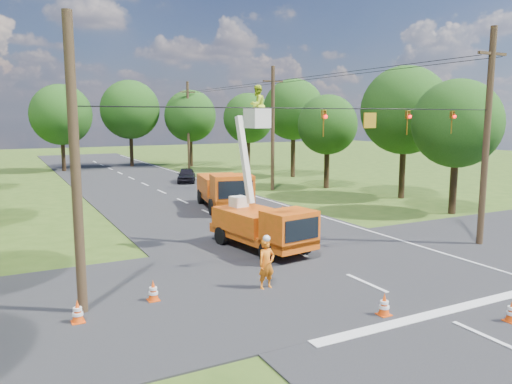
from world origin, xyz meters
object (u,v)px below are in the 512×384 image
second_truck (225,189)px  tree_far_a (61,115)px  traffic_cone_4 (153,291)px  traffic_cone_6 (250,203)px  ground_worker (266,264)px  distant_car (186,175)px  pole_right_far (188,124)px  pole_right_near (487,136)px  tree_right_b (405,111)px  traffic_cone_2 (286,230)px  tree_right_c (328,125)px  tree_far_c (190,116)px  tree_right_e (248,118)px  traffic_cone_1 (512,311)px  traffic_cone_3 (283,212)px  pole_right_mid (273,128)px  traffic_cone_0 (384,305)px  traffic_cone_5 (78,312)px  pole_left (75,168)px  tree_right_a (457,124)px  tree_right_d (294,110)px  bucket_truck (263,216)px  tree_far_b (130,110)px

second_truck → tree_far_a: bearing=114.2°
traffic_cone_4 → traffic_cone_6: bearing=52.4°
ground_worker → distant_car: 29.51m
pole_right_far → pole_right_near: bearing=-90.0°
tree_far_a → tree_right_b: bearing=-57.2°
traffic_cone_2 → pole_right_near: (7.41, -5.52, 4.75)m
traffic_cone_2 → tree_right_c: bearing=48.1°
pole_right_far → tree_right_b: bearing=-76.9°
second_truck → traffic_cone_2: (-0.40, -8.41, -0.94)m
tree_right_b → tree_far_c: size_ratio=1.05×
tree_right_e → traffic_cone_6: bearing=-116.4°
traffic_cone_1 → traffic_cone_3: bearing=83.4°
pole_right_mid → tree_right_e: (5.30, 15.00, 0.70)m
traffic_cone_0 → tree_right_c: bearing=58.1°
traffic_cone_2 → traffic_cone_5: same height
pole_right_near → pole_left: size_ratio=1.11×
traffic_cone_5 → tree_right_a: (23.26, 6.79, 5.20)m
traffic_cone_0 → traffic_cone_2: (2.53, 10.04, 0.00)m
traffic_cone_0 → traffic_cone_5: same height
pole_right_near → tree_right_b: size_ratio=1.04×
tree_right_d → tree_far_a: size_ratio=1.02×
traffic_cone_0 → tree_far_c: (10.94, 46.52, 5.70)m
tree_right_c → second_truck: bearing=-156.6°
distant_car → traffic_cone_2: bearing=-74.9°
traffic_cone_4 → tree_right_d: (22.11, 27.09, 6.32)m
tree_right_c → traffic_cone_4: bearing=-137.0°
distant_car → ground_worker: bearing=-82.2°
bucket_truck → tree_far_b: (4.12, 41.17, 5.21)m
tree_right_a → tree_right_d: tree_right_d is taller
tree_far_b → tree_right_a: bearing=-74.9°
traffic_cone_2 → tree_far_c: 37.87m
traffic_cone_1 → traffic_cone_6: 20.09m
traffic_cone_5 → traffic_cone_6: (12.86, 14.20, 0.00)m
traffic_cone_2 → pole_right_mid: pole_right_mid is taller
tree_right_e → tree_far_c: bearing=121.6°
bucket_truck → tree_right_c: (14.32, 15.17, 3.72)m
ground_worker → distant_car: (7.28, 28.60, -0.23)m
ground_worker → traffic_cone_5: (-6.32, -0.03, -0.54)m
distant_car → traffic_cone_4: 30.08m
traffic_cone_6 → pole_right_near: pole_right_near is taller
pole_right_near → traffic_cone_4: bearing=-179.7°
ground_worker → pole_left: 7.09m
ground_worker → distant_car: bearing=69.0°
traffic_cone_0 → pole_right_mid: bearing=67.9°
pole_left → tree_right_b: tree_right_b is taller
second_truck → traffic_cone_5: second_truck is taller
traffic_cone_0 → tree_right_c: size_ratio=0.09×
tree_far_a → tree_far_c: (14.50, -1.00, -0.13)m
tree_right_a → tree_far_b: (-10.50, 39.00, 1.25)m
traffic_cone_0 → pole_right_far: 45.87m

